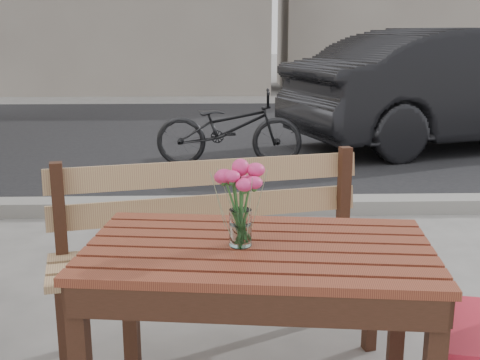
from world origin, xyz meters
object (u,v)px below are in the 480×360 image
object	(u,v)px
main_vase	(240,192)
parked_car	(461,88)
main_table	(258,278)
bicycle	(229,128)

from	to	relation	value
main_vase	parked_car	xyz separation A→B (m)	(3.15, 5.96, -0.19)
main_table	main_vase	size ratio (longest dim) A/B	4.16
main_vase	bicycle	xyz separation A→B (m)	(0.02, 4.77, -0.53)
main_table	parked_car	distance (m)	6.71
main_table	bicycle	bearing A→B (deg)	97.04
main_table	main_vase	bearing A→B (deg)	-171.42
main_vase	parked_car	bearing A→B (deg)	62.17
main_table	bicycle	xyz separation A→B (m)	(-0.05, 4.77, -0.20)
main_vase	bicycle	distance (m)	4.80
main_vase	parked_car	world-z (taller)	parked_car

